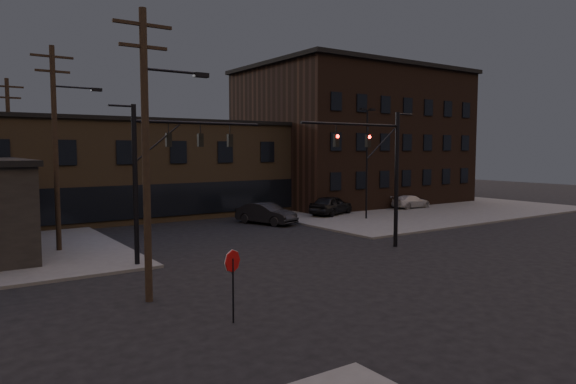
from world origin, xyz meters
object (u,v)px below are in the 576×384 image
object	(u,v)px
car_crossing	(266,213)
parked_car_lot_b	(411,202)
traffic_signal_near	(383,165)
traffic_signal_far	(160,165)
stop_sign	(233,269)
parked_car_lot_a	(331,205)

from	to	relation	value
car_crossing	parked_car_lot_b	bearing A→B (deg)	-18.48
parked_car_lot_b	traffic_signal_near	bearing A→B (deg)	128.79
traffic_signal_far	stop_sign	xyz separation A→B (m)	(-1.28, -9.99, -3.17)
traffic_signal_far	stop_sign	size ratio (longest dim) A/B	3.23
parked_car_lot_a	traffic_signal_near	bearing A→B (deg)	131.44
traffic_signal_far	car_crossing	bearing A→B (deg)	36.83
stop_sign	car_crossing	size ratio (longest dim) A/B	0.49
parked_car_lot_b	car_crossing	bearing A→B (deg)	92.50
traffic_signal_near	car_crossing	world-z (taller)	traffic_signal_near
traffic_signal_near	traffic_signal_far	size ratio (longest dim) A/B	1.00
traffic_signal_near	parked_car_lot_b	distance (m)	21.23
parked_car_lot_a	parked_car_lot_b	size ratio (longest dim) A/B	1.17
traffic_signal_near	car_crossing	size ratio (longest dim) A/B	1.60
traffic_signal_near	parked_car_lot_a	bearing A→B (deg)	62.39
traffic_signal_far	parked_car_lot_b	bearing A→B (deg)	17.80
traffic_signal_far	parked_car_lot_b	xyz separation A→B (m)	(28.58, 9.18, -4.25)
traffic_signal_far	car_crossing	size ratio (longest dim) A/B	1.60
stop_sign	car_crossing	xyz separation A→B (m)	(13.06, 18.80, -1.02)
traffic_signal_near	stop_sign	xyz separation A→B (m)	(-13.36, -6.49, -3.09)
stop_sign	traffic_signal_near	bearing A→B (deg)	25.90
car_crossing	parked_car_lot_a	bearing A→B (deg)	-13.61
parked_car_lot_b	car_crossing	world-z (taller)	car_crossing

